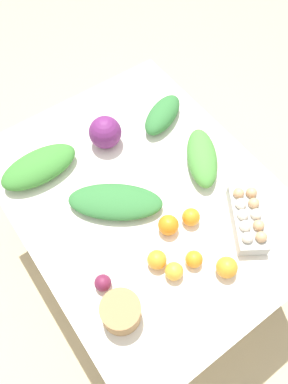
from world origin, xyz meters
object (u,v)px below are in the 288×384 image
at_px(beet_root, 103,283).
at_px(orange_1, 194,259).
at_px(greens_bunch_chard, 39,167).
at_px(greens_bunch_kale, 163,115).
at_px(greens_bunch_scallion, 202,158).
at_px(orange_3, 168,225).
at_px(greens_bunch_beet_tops, 115,202).
at_px(egg_carton, 248,218).
at_px(cabbage_purple, 105,132).
at_px(orange_2, 174,271).
at_px(orange_4, 157,260).
at_px(orange_5, 191,217).
at_px(paper_bag, 121,312).
at_px(orange_0, 227,267).

xyz_separation_m(beet_root, orange_1, (-0.12, -0.32, 0.00)).
distance_m(greens_bunch_chard, beet_root, 0.58).
height_order(greens_bunch_kale, greens_bunch_scallion, greens_bunch_scallion).
distance_m(greens_bunch_kale, orange_3, 0.57).
bearing_deg(greens_bunch_kale, greens_bunch_scallion, 177.96).
relative_size(greens_bunch_chard, orange_3, 4.16).
height_order(greens_bunch_beet_tops, orange_3, orange_3).
bearing_deg(greens_bunch_scallion, egg_carton, 173.14).
bearing_deg(cabbage_purple, greens_bunch_chard, 85.48).
bearing_deg(cabbage_purple, orange_2, 168.89).
bearing_deg(beet_root, greens_bunch_kale, -52.03).
relative_size(cabbage_purple, greens_bunch_chard, 0.43).
distance_m(greens_bunch_beet_tops, greens_bunch_chard, 0.37).
relative_size(greens_bunch_chard, orange_4, 4.63).
xyz_separation_m(cabbage_purple, greens_bunch_chard, (0.03, 0.32, -0.03)).
height_order(orange_1, orange_2, orange_2).
bearing_deg(beet_root, orange_1, -110.58).
relative_size(orange_2, orange_5, 0.96).
xyz_separation_m(greens_bunch_beet_tops, greens_bunch_kale, (0.26, -0.43, 0.01)).
bearing_deg(paper_bag, orange_4, -68.95).
distance_m(greens_bunch_chard, orange_0, 0.87).
bearing_deg(egg_carton, greens_bunch_scallion, -153.90).
xyz_separation_m(greens_bunch_chard, greens_bunch_scallion, (-0.37, -0.59, 0.00)).
xyz_separation_m(beet_root, orange_5, (0.02, -0.43, 0.00)).
distance_m(greens_bunch_beet_tops, orange_1, 0.39).
height_order(greens_bunch_chard, orange_0, greens_bunch_chard).
relative_size(beet_root, orange_1, 0.95).
distance_m(greens_bunch_scallion, orange_2, 0.52).
height_order(egg_carton, orange_5, egg_carton).
height_order(greens_bunch_beet_tops, orange_4, orange_4).
bearing_deg(orange_5, paper_bag, 108.86).
bearing_deg(orange_1, orange_2, 86.28).
bearing_deg(paper_bag, greens_bunch_chard, -4.19).
bearing_deg(beet_root, paper_bag, 177.54).
relative_size(egg_carton, greens_bunch_kale, 1.14).
height_order(paper_bag, orange_1, paper_bag).
distance_m(cabbage_purple, orange_0, 0.77).
height_order(paper_bag, greens_bunch_chard, paper_bag).
bearing_deg(orange_4, paper_bag, 111.05).
bearing_deg(orange_0, orange_1, 38.16).
distance_m(greens_bunch_chard, orange_4, 0.64).
relative_size(orange_3, orange_4, 1.11).
xyz_separation_m(paper_bag, orange_5, (0.15, -0.43, -0.02)).
relative_size(egg_carton, orange_1, 4.56).
relative_size(greens_bunch_beet_tops, greens_bunch_scallion, 1.26).
distance_m(greens_bunch_scallion, orange_1, 0.46).
bearing_deg(orange_5, egg_carton, -127.28).
bearing_deg(greens_bunch_scallion, orange_0, 150.66).
height_order(greens_bunch_kale, orange_3, greens_bunch_kale).
height_order(beet_root, orange_0, orange_0).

